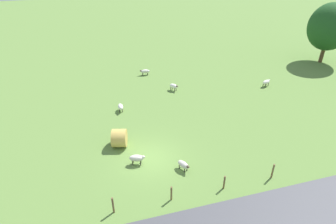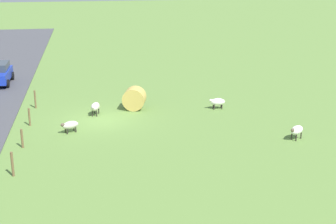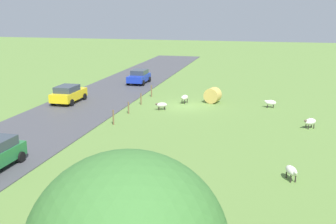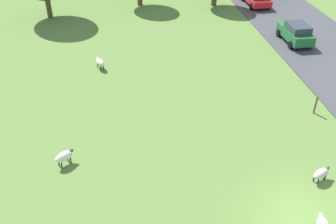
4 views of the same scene
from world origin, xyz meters
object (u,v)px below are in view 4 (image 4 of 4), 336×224
(sheep_1, at_px, (100,62))
(car_3, at_px, (296,33))
(sheep_0, at_px, (321,173))
(sheep_2, at_px, (64,156))

(sheep_1, bearing_deg, car_3, 8.37)
(sheep_0, relative_size, sheep_2, 1.03)
(sheep_1, xyz_separation_m, sheep_2, (-1.82, -10.44, -0.00))
(sheep_0, distance_m, sheep_2, 12.80)
(sheep_2, relative_size, car_3, 0.27)
(car_3, bearing_deg, sheep_0, -109.51)
(sheep_0, height_order, sheep_1, sheep_1)
(car_3, bearing_deg, sheep_2, -144.60)
(sheep_0, distance_m, car_3, 16.80)
(sheep_1, distance_m, car_3, 16.41)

